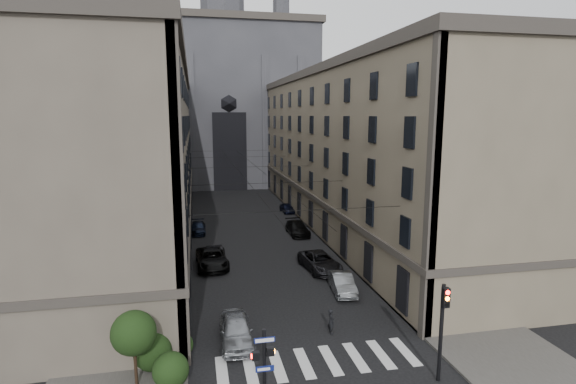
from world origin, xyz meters
TOP-DOWN VIEW (x-y plane):
  - sidewalk_left at (-10.50, 36.00)m, footprint 7.00×80.00m
  - sidewalk_right at (10.50, 36.00)m, footprint 7.00×80.00m
  - zebra_crossing at (0.00, 5.00)m, footprint 11.00×3.20m
  - building_left at (-13.44, 36.00)m, footprint 13.60×60.60m
  - building_right at (13.44, 36.00)m, footprint 13.60×60.60m
  - gothic_tower at (0.00, 74.96)m, footprint 35.00×23.00m
  - pedestrian_signal_left at (-3.51, 1.50)m, footprint 1.02×0.38m
  - traffic_light_right at (5.60, 1.92)m, footprint 0.34×0.50m
  - shrub_cluster at (-8.72, 5.01)m, footprint 3.90×4.40m
  - tram_wires at (0.00, 35.63)m, footprint 14.00×60.00m
  - car_left_near at (-4.20, 8.00)m, footprint 1.98×4.80m
  - car_left_midnear at (-4.66, 23.80)m, footprint 1.78×4.08m
  - car_left_midfar at (-5.05, 22.06)m, footprint 2.92×5.91m
  - car_left_far at (-6.20, 34.35)m, footprint 1.89×4.44m
  - car_right_near at (4.51, 14.15)m, footprint 2.02×4.55m
  - car_right_midnear at (4.20, 19.31)m, footprint 3.19×5.84m
  - car_right_midfar at (4.96, 31.41)m, footprint 2.16×5.17m
  - car_right_far at (6.20, 43.24)m, footprint 1.76×3.83m
  - pedestrian at (1.69, 8.00)m, footprint 0.46×0.63m

SIDE VIEW (x-z plane):
  - zebra_crossing at x=0.00m, z-range 0.00..0.01m
  - sidewalk_left at x=-10.50m, z-range 0.00..0.15m
  - sidewalk_right at x=10.50m, z-range 0.00..0.15m
  - car_right_far at x=6.20m, z-range 0.00..1.27m
  - car_left_far at x=-6.20m, z-range 0.00..1.28m
  - car_left_midnear at x=-4.66m, z-range 0.00..1.30m
  - car_right_near at x=4.51m, z-range 0.00..1.45m
  - car_right_midfar at x=4.96m, z-range 0.00..1.49m
  - car_right_midnear at x=4.20m, z-range 0.00..1.55m
  - pedestrian at x=1.69m, z-range 0.00..1.60m
  - car_left_midfar at x=-5.05m, z-range 0.00..1.61m
  - car_left_near at x=-4.20m, z-range 0.00..1.63m
  - shrub_cluster at x=-8.72m, z-range -0.15..3.75m
  - pedestrian_signal_left at x=-3.51m, z-range 0.32..4.32m
  - traffic_light_right at x=5.60m, z-range 0.69..5.89m
  - tram_wires at x=0.00m, z-range 7.03..7.46m
  - building_left at x=-13.44m, z-range -0.08..18.77m
  - building_right at x=13.44m, z-range -0.08..18.77m
  - gothic_tower at x=0.00m, z-range -11.20..46.80m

